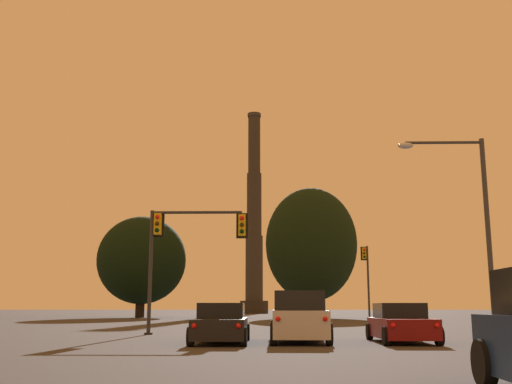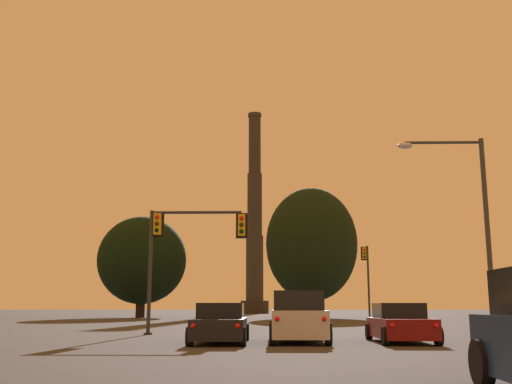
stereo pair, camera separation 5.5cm
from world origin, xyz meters
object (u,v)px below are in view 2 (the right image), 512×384
smokestack (255,232)px  street_lamp (472,212)px  traffic_light_far_right (367,272)px  traffic_light_overhead_left (183,239)px  sedan_left_lane_front (221,324)px  sedan_right_lane_front (400,324)px  suv_center_lane_front (298,318)px

smokestack → street_lamp: bearing=-83.2°
traffic_light_far_right → traffic_light_overhead_left: traffic_light_far_right is taller
smokestack → sedan_left_lane_front: bearing=-89.2°
sedan_right_lane_front → traffic_light_far_right: size_ratio=0.70×
sedan_right_lane_front → smokestack: (-8.05, 98.13, 15.63)m
traffic_light_far_right → smokestack: smokestack is taller
sedan_right_lane_front → street_lamp: (3.41, 1.50, 4.41)m
sedan_right_lane_front → sedan_left_lane_front: bearing=-174.7°
traffic_light_far_right → smokestack: size_ratio=0.16×
suv_center_lane_front → traffic_light_far_right: size_ratio=0.73×
street_lamp → traffic_light_overhead_left: bearing=159.6°
traffic_light_overhead_left → suv_center_lane_front: bearing=-49.5°
sedan_left_lane_front → street_lamp: size_ratio=0.58×
suv_center_lane_front → traffic_light_far_right: 33.33m
sedan_right_lane_front → traffic_light_overhead_left: traffic_light_overhead_left is taller
sedan_left_lane_front → traffic_light_overhead_left: (-2.43, 6.65, 3.85)m
traffic_light_far_right → street_lamp: size_ratio=0.83×
sedan_right_lane_front → traffic_light_overhead_left: size_ratio=0.80×
traffic_light_far_right → traffic_light_overhead_left: bearing=-116.5°
sedan_left_lane_front → smokestack: (-1.45, 98.66, 15.63)m
sedan_right_lane_front → smokestack: bearing=95.4°
sedan_left_lane_front → traffic_light_overhead_left: size_ratio=0.80×
sedan_left_lane_front → suv_center_lane_front: suv_center_lane_front is taller
suv_center_lane_front → traffic_light_overhead_left: (-5.27, 6.16, 3.62)m
suv_center_lane_front → traffic_light_overhead_left: traffic_light_overhead_left is taller
sedan_right_lane_front → traffic_light_far_right: 32.65m
sedan_left_lane_front → traffic_light_overhead_left: 8.06m
street_lamp → smokestack: 97.95m
suv_center_lane_front → smokestack: (-4.28, 98.17, 15.40)m
sedan_left_lane_front → smokestack: size_ratio=0.11×
sedan_right_lane_front → smokestack: smokestack is taller
sedan_left_lane_front → traffic_light_far_right: 34.58m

